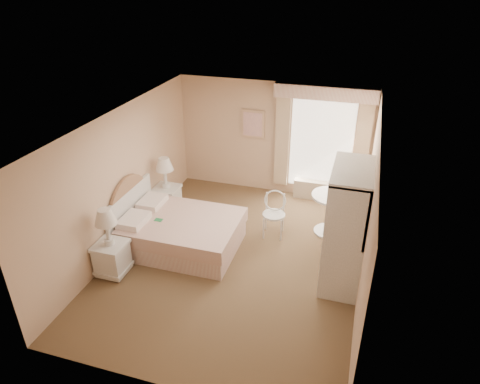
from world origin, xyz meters
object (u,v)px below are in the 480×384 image
(nightstand_far, at_px, (167,193))
(cafe_chair, at_px, (274,210))
(round_table, at_px, (331,208))
(bed, at_px, (177,231))
(armoire, at_px, (345,236))
(nightstand_near, at_px, (111,250))

(nightstand_far, xyz_separation_m, cafe_chair, (2.30, -0.15, 0.06))
(round_table, height_order, cafe_chair, cafe_chair)
(round_table, bearing_deg, nightstand_far, -176.61)
(bed, distance_m, armoire, 2.98)
(cafe_chair, bearing_deg, armoire, -42.37)
(round_table, xyz_separation_m, armoire, (0.34, -1.34, 0.28))
(nightstand_far, relative_size, round_table, 1.48)
(nightstand_far, distance_m, armoire, 3.85)
(round_table, bearing_deg, nightstand_near, -145.21)
(nightstand_near, xyz_separation_m, cafe_chair, (2.30, 1.96, 0.06))
(bed, bearing_deg, armoire, -1.42)
(nightstand_near, xyz_separation_m, round_table, (3.32, 2.30, 0.09))
(bed, height_order, cafe_chair, bed)
(cafe_chair, distance_m, armoire, 1.71)
(bed, xyz_separation_m, nightstand_far, (-0.71, 1.07, 0.13))
(armoire, bearing_deg, cafe_chair, 143.61)
(bed, bearing_deg, nightstand_far, 123.61)
(bed, distance_m, round_table, 2.90)
(bed, distance_m, cafe_chair, 1.84)
(armoire, bearing_deg, round_table, 104.03)
(nightstand_far, height_order, armoire, armoire)
(nightstand_near, height_order, nightstand_far, nightstand_far)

